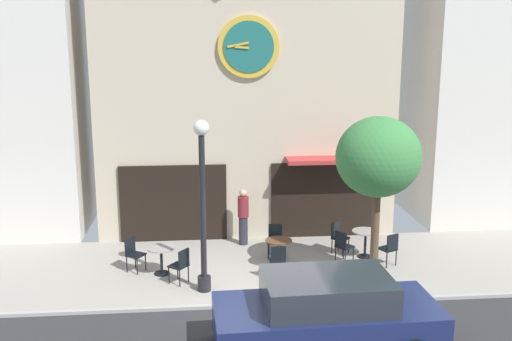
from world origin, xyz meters
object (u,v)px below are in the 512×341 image
(cafe_chair_by_entrance, at_px, (390,247))
(cafe_chair_curbside, at_px, (181,263))
(cafe_chair_left_end, at_px, (343,244))
(cafe_chair_facing_wall, at_px, (275,238))
(parked_car_navy, at_px, (326,315))
(cafe_chair_facing_street, at_px, (338,235))
(cafe_table_center, at_px, (161,255))
(cafe_table_center_right, at_px, (365,238))
(pedestrian_maroon, at_px, (243,216))
(cafe_chair_right_end, at_px, (278,259))
(cafe_chair_near_tree, at_px, (133,251))
(cafe_table_center_left, at_px, (279,248))
(street_tree, at_px, (378,158))
(street_lamp, at_px, (203,206))

(cafe_chair_by_entrance, bearing_deg, cafe_chair_curbside, -172.86)
(cafe_chair_left_end, height_order, cafe_chair_facing_wall, same)
(parked_car_navy, bearing_deg, cafe_chair_facing_street, 74.70)
(cafe_table_center, height_order, cafe_table_center_right, cafe_table_center_right)
(cafe_chair_facing_street, bearing_deg, parked_car_navy, -105.30)
(cafe_table_center_right, bearing_deg, pedestrian_maroon, 157.61)
(cafe_chair_left_end, bearing_deg, cafe_chair_right_end, -154.07)
(cafe_chair_near_tree, height_order, parked_car_navy, parked_car_navy)
(cafe_table_center_left, bearing_deg, street_tree, -29.75)
(cafe_table_center, bearing_deg, cafe_chair_curbside, -51.96)
(cafe_chair_right_end, xyz_separation_m, cafe_chair_facing_street, (1.93, 1.71, 0.00))
(street_lamp, bearing_deg, parked_car_navy, -52.77)
(street_lamp, distance_m, cafe_chair_curbside, 1.73)
(cafe_chair_near_tree, bearing_deg, cafe_chair_left_end, 0.30)
(cafe_table_center, relative_size, cafe_chair_near_tree, 0.79)
(cafe_chair_near_tree, bearing_deg, cafe_table_center_right, 3.89)
(street_tree, height_order, cafe_chair_facing_street, street_tree)
(cafe_table_center, xyz_separation_m, cafe_chair_facing_wall, (3.06, 1.00, 0.02))
(street_lamp, height_order, pedestrian_maroon, street_lamp)
(cafe_chair_left_end, distance_m, cafe_chair_curbside, 4.40)
(cafe_table_center, distance_m, cafe_chair_near_tree, 0.80)
(cafe_table_center_right, xyz_separation_m, cafe_chair_curbside, (-5.01, -1.38, -0.02))
(cafe_chair_right_end, xyz_separation_m, pedestrian_maroon, (-0.68, 2.66, 0.33))
(street_lamp, height_order, cafe_chair_near_tree, street_lamp)
(cafe_chair_facing_street, xyz_separation_m, pedestrian_maroon, (-2.61, 0.95, 0.33))
(cafe_chair_near_tree, distance_m, cafe_chair_right_end, 3.78)
(cafe_chair_near_tree, relative_size, cafe_chair_right_end, 1.00)
(street_tree, distance_m, cafe_chair_facing_street, 3.44)
(street_lamp, bearing_deg, cafe_table_center_right, 22.50)
(street_tree, height_order, pedestrian_maroon, street_tree)
(cafe_table_center_right, distance_m, cafe_chair_facing_wall, 2.50)
(cafe_table_center_left, xyz_separation_m, cafe_chair_facing_street, (1.81, 0.92, -0.00))
(cafe_table_center_right, height_order, cafe_chair_by_entrance, cafe_chair_by_entrance)
(cafe_table_center_right, relative_size, cafe_chair_facing_street, 0.84)
(cafe_chair_facing_street, bearing_deg, cafe_chair_by_entrance, -43.81)
(cafe_chair_by_entrance, relative_size, pedestrian_maroon, 0.54)
(street_tree, height_order, cafe_table_center_left, street_tree)
(cafe_chair_facing_street, relative_size, pedestrian_maroon, 0.54)
(street_lamp, xyz_separation_m, cafe_table_center_right, (4.45, 1.84, -1.55))
(street_tree, height_order, cafe_table_center_right, street_tree)
(cafe_table_center_left, distance_m, cafe_chair_near_tree, 3.80)
(cafe_chair_facing_street, bearing_deg, cafe_chair_left_end, -93.96)
(pedestrian_maroon, relative_size, parked_car_navy, 0.38)
(pedestrian_maroon, bearing_deg, cafe_chair_facing_wall, -52.76)
(cafe_chair_facing_wall, distance_m, pedestrian_maroon, 1.38)
(street_tree, bearing_deg, parked_car_navy, -120.46)
(street_lamp, xyz_separation_m, cafe_chair_facing_wall, (1.97, 2.13, -1.57))
(cafe_chair_facing_street, height_order, pedestrian_maroon, pedestrian_maroon)
(parked_car_navy, bearing_deg, street_lamp, 127.23)
(cafe_table_center_left, distance_m, cafe_chair_left_end, 1.76)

